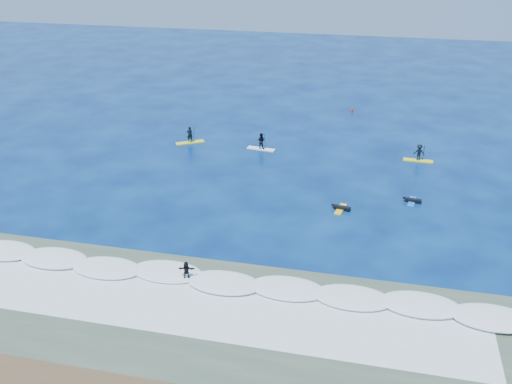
% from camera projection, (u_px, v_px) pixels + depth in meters
% --- Properties ---
extents(ground, '(160.00, 160.00, 0.00)m').
position_uv_depth(ground, '(247.00, 211.00, 45.17)').
color(ground, '#031547').
rests_on(ground, ground).
extents(shallow_water, '(90.00, 13.00, 0.01)m').
position_uv_depth(shallow_water, '(190.00, 320.00, 32.84)').
color(shallow_water, '#374C3C').
rests_on(shallow_water, ground).
extents(breaking_wave, '(40.00, 6.00, 0.30)m').
position_uv_depth(breaking_wave, '(210.00, 281.00, 36.36)').
color(breaking_wave, white).
rests_on(breaking_wave, ground).
extents(whitewater, '(34.00, 5.00, 0.02)m').
position_uv_depth(whitewater, '(195.00, 309.00, 33.72)').
color(whitewater, silver).
rests_on(whitewater, ground).
extents(sup_paddler_left, '(2.88, 2.17, 2.06)m').
position_uv_depth(sup_paddler_left, '(190.00, 137.00, 58.81)').
color(sup_paddler_left, yellow).
rests_on(sup_paddler_left, ground).
extents(sup_paddler_center, '(2.90, 1.08, 1.99)m').
position_uv_depth(sup_paddler_center, '(261.00, 142.00, 57.09)').
color(sup_paddler_center, white).
rests_on(sup_paddler_center, ground).
extents(sup_paddler_right, '(2.79, 0.78, 1.94)m').
position_uv_depth(sup_paddler_right, '(419.00, 154.00, 54.28)').
color(sup_paddler_right, yellow).
rests_on(sup_paddler_right, ground).
extents(prone_paddler_near, '(1.58, 2.04, 0.41)m').
position_uv_depth(prone_paddler_near, '(341.00, 208.00, 45.31)').
color(prone_paddler_near, yellow).
rests_on(prone_paddler_near, ground).
extents(prone_paddler_far, '(1.55, 1.99, 0.41)m').
position_uv_depth(prone_paddler_far, '(412.00, 201.00, 46.52)').
color(prone_paddler_far, blue).
rests_on(prone_paddler_far, ground).
extents(wave_surfer, '(1.78, 0.76, 1.25)m').
position_uv_depth(wave_surfer, '(186.00, 271.00, 36.07)').
color(wave_surfer, white).
rests_on(wave_surfer, breaking_wave).
extents(marker_buoy, '(0.25, 0.25, 0.61)m').
position_uv_depth(marker_buoy, '(352.00, 110.00, 68.40)').
color(marker_buoy, red).
rests_on(marker_buoy, ground).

